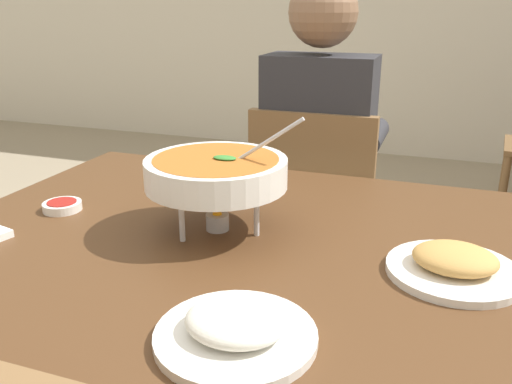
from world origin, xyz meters
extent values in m
cube|color=#51331C|center=(0.00, 0.00, 0.74)|extent=(1.28, 1.00, 0.04)
cylinder|color=#51331C|center=(-0.58, 0.44, 0.36)|extent=(0.07, 0.07, 0.72)
cylinder|color=#51331C|center=(0.58, 0.44, 0.36)|extent=(0.07, 0.07, 0.72)
cube|color=brown|center=(0.00, 0.88, 0.43)|extent=(0.44, 0.44, 0.03)
cube|color=brown|center=(0.00, 0.68, 0.68)|extent=(0.42, 0.04, 0.45)
cylinder|color=brown|center=(0.19, 1.07, 0.21)|extent=(0.04, 0.04, 0.42)
cylinder|color=brown|center=(-0.19, 1.07, 0.21)|extent=(0.04, 0.04, 0.42)
cylinder|color=brown|center=(0.19, 0.69, 0.21)|extent=(0.04, 0.04, 0.42)
cylinder|color=brown|center=(-0.19, 0.69, 0.21)|extent=(0.04, 0.04, 0.42)
cylinder|color=#2D2D38|center=(0.10, 0.90, 0.23)|extent=(0.10, 0.10, 0.45)
cylinder|color=#2D2D38|center=(-0.10, 0.90, 0.23)|extent=(0.10, 0.10, 0.45)
cube|color=#2D2D38|center=(0.00, 0.86, 0.51)|extent=(0.32, 0.32, 0.12)
cube|color=#2D2D33|center=(0.00, 0.78, 0.82)|extent=(0.36, 0.20, 0.50)
sphere|color=#846047|center=(0.00, 0.78, 1.20)|extent=(0.22, 0.22, 0.22)
cylinder|color=#2D2D33|center=(0.16, 0.98, 0.77)|extent=(0.08, 0.28, 0.08)
cylinder|color=#2D2D33|center=(-0.16, 0.98, 0.77)|extent=(0.08, 0.28, 0.08)
cylinder|color=silver|center=(0.05, 0.02, 0.81)|extent=(0.01, 0.01, 0.10)
cylinder|color=silver|center=(-0.09, 0.10, 0.81)|extent=(0.01, 0.01, 0.10)
cylinder|color=silver|center=(-0.09, -0.05, 0.81)|extent=(0.01, 0.01, 0.10)
torus|color=silver|center=(-0.04, 0.02, 0.86)|extent=(0.21, 0.21, 0.01)
cylinder|color=#B2B2B7|center=(-0.04, 0.02, 0.78)|extent=(0.05, 0.05, 0.04)
cone|color=orange|center=(-0.04, 0.02, 0.81)|extent=(0.02, 0.02, 0.04)
cylinder|color=white|center=(-0.04, 0.02, 0.89)|extent=(0.30, 0.30, 0.06)
cylinder|color=#AD6023|center=(-0.04, 0.02, 0.92)|extent=(0.26, 0.26, 0.01)
ellipsoid|color=#388433|center=(-0.02, 0.02, 0.93)|extent=(0.05, 0.03, 0.01)
cylinder|color=silver|center=(0.05, 0.04, 0.95)|extent=(0.18, 0.01, 0.13)
cylinder|color=white|center=(0.14, -0.34, 0.77)|extent=(0.24, 0.24, 0.01)
ellipsoid|color=white|center=(0.14, -0.34, 0.79)|extent=(0.15, 0.13, 0.04)
cylinder|color=white|center=(0.44, -0.02, 0.77)|extent=(0.24, 0.24, 0.01)
ellipsoid|color=tan|center=(0.44, -0.02, 0.79)|extent=(0.15, 0.13, 0.04)
cylinder|color=white|center=(-0.44, 0.01, 0.77)|extent=(0.09, 0.09, 0.02)
cylinder|color=maroon|center=(-0.44, 0.01, 0.78)|extent=(0.07, 0.07, 0.01)
cylinder|color=brown|center=(0.79, 2.63, 0.21)|extent=(0.04, 0.04, 0.42)
cylinder|color=brown|center=(0.76, 2.25, 0.21)|extent=(0.04, 0.04, 0.42)
camera|label=1|loc=(0.39, -0.96, 1.23)|focal=37.52mm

